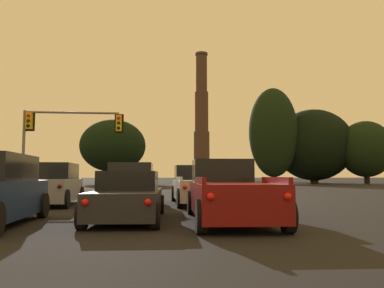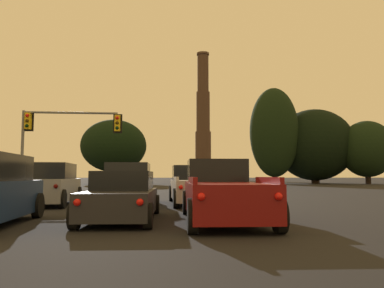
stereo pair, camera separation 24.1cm
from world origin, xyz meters
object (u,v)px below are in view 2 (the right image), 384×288
Objects in this scene: suv_left_lane_front at (50,185)px; sedan_center_lane_second at (123,197)px; pickup_truck_right_lane_front at (194,186)px; suv_center_lane_front at (129,185)px; traffic_light_overhead_left at (58,130)px; pickup_truck_right_lane_second at (222,193)px; smokestack at (203,129)px.

sedan_center_lane_second is at bearing -60.50° from suv_left_lane_front.
sedan_center_lane_second is at bearing -113.59° from pickup_truck_right_lane_front.
pickup_truck_right_lane_front is at bearing 69.42° from sedan_center_lane_second.
suv_center_lane_front is 0.78× the size of traffic_light_overhead_left.
traffic_light_overhead_left is at bearing 126.02° from suv_center_lane_front.
suv_center_lane_front is at bearing -168.42° from pickup_truck_right_lane_front.
suv_center_lane_front is at bearing -54.85° from traffic_light_overhead_left.
sedan_center_lane_second is (0.30, -5.70, -0.23)m from suv_center_lane_front.
pickup_truck_right_lane_front is 6.72m from pickup_truck_right_lane_second.
pickup_truck_right_lane_front is at bearing -39.20° from traffic_light_overhead_left.
suv_left_lane_front is 3.52m from suv_center_lane_front.
traffic_light_overhead_left is at bearing 114.93° from sedan_center_lane_second.
pickup_truck_right_lane_second is 0.88× the size of traffic_light_overhead_left.
smokestack is at bearing 84.45° from sedan_center_lane_second.
traffic_light_overhead_left reaches higher than pickup_truck_right_lane_second.
suv_center_lane_front is 9.42m from traffic_light_overhead_left.
sedan_center_lane_second is 0.11× the size of smokestack.
smokestack is (12.34, 110.56, 15.86)m from pickup_truck_right_lane_second.
suv_left_lane_front reaches higher than pickup_truck_right_lane_second.
traffic_light_overhead_left is 100.21m from smokestack.
suv_center_lane_front is 6.85m from pickup_truck_right_lane_second.
suv_center_lane_front reaches higher than pickup_truck_right_lane_front.
suv_center_lane_front is at bearing -7.86° from suv_left_lane_front.
suv_left_lane_front and suv_center_lane_front have the same top height.
suv_center_lane_front is 0.89× the size of pickup_truck_right_lane_second.
suv_center_lane_front reaches higher than pickup_truck_right_lane_second.
sedan_center_lane_second is at bearing -86.16° from suv_center_lane_front.
suv_center_lane_front is 0.12× the size of smokestack.
smokestack reaches higher than pickup_truck_right_lane_second.
traffic_light_overhead_left reaches higher than pickup_truck_right_lane_front.
smokestack reaches higher than traffic_light_overhead_left.
suv_left_lane_front is at bearing -177.71° from pickup_truck_right_lane_front.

